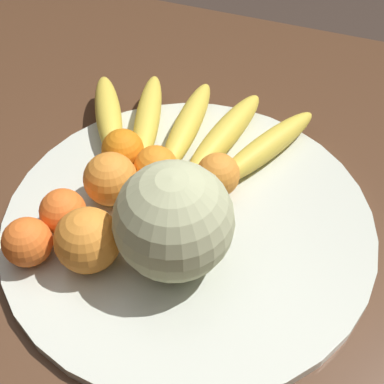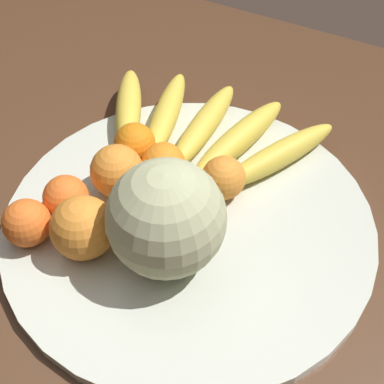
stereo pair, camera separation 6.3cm
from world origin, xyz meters
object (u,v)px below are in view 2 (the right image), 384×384
(kitchen_table, at_px, (169,297))
(fruit_bowl, at_px, (192,223))
(orange_back_right, at_px, (83,228))
(orange_side_extra, at_px, (135,144))
(melon, at_px, (166,218))
(orange_front_right, at_px, (223,178))
(orange_back_left, at_px, (27,223))
(banana_bunch, at_px, (203,128))
(orange_top_small, at_px, (163,164))
(orange_front_left, at_px, (117,171))
(orange_mid_center, at_px, (66,198))

(kitchen_table, xyz_separation_m, fruit_bowl, (0.00, 0.05, 0.10))
(orange_back_right, height_order, orange_side_extra, orange_back_right)
(melon, height_order, orange_front_right, melon)
(melon, distance_m, orange_back_left, 0.17)
(banana_bunch, distance_m, orange_top_small, 0.10)
(kitchen_table, distance_m, melon, 0.17)
(orange_top_small, bearing_deg, orange_front_left, -134.11)
(kitchen_table, relative_size, orange_top_small, 22.13)
(orange_top_small, bearing_deg, orange_mid_center, -124.94)
(melon, xyz_separation_m, orange_back_left, (-0.16, -0.06, -0.04))
(orange_back_left, bearing_deg, kitchen_table, 23.24)
(orange_mid_center, distance_m, orange_side_extra, 0.12)
(orange_front_left, bearing_deg, orange_top_small, 45.89)
(orange_front_left, distance_m, orange_front_right, 0.14)
(orange_front_left, height_order, orange_back_left, orange_front_left)
(banana_bunch, relative_size, orange_side_extra, 6.22)
(melon, distance_m, orange_side_extra, 0.17)
(banana_bunch, xyz_separation_m, orange_top_small, (-0.01, -0.10, 0.01))
(melon, xyz_separation_m, orange_mid_center, (-0.14, -0.00, -0.04))
(orange_side_extra, bearing_deg, orange_back_left, -101.34)
(kitchen_table, height_order, orange_top_small, orange_top_small)
(fruit_bowl, bearing_deg, melon, -88.48)
(kitchen_table, xyz_separation_m, orange_front_right, (0.02, 0.11, 0.14))
(banana_bunch, bearing_deg, fruit_bowl, -160.04)
(orange_front_right, distance_m, orange_top_small, 0.08)
(orange_front_left, height_order, orange_back_right, orange_back_right)
(melon, height_order, orange_back_left, melon)
(orange_front_right, relative_size, orange_back_right, 0.75)
(kitchen_table, xyz_separation_m, melon, (0.01, -0.01, 0.17))
(kitchen_table, xyz_separation_m, orange_back_left, (-0.15, -0.06, 0.14))
(orange_front_right, xyz_separation_m, orange_back_right, (-0.10, -0.16, 0.01))
(orange_front_left, height_order, orange_mid_center, orange_front_left)
(orange_back_right, bearing_deg, kitchen_table, 28.06)
(orange_front_left, bearing_deg, orange_mid_center, -117.13)
(banana_bunch, bearing_deg, orange_top_small, 173.30)
(melon, distance_m, banana_bunch, 0.22)
(orange_back_left, height_order, orange_back_right, orange_back_right)
(kitchen_table, relative_size, orange_mid_center, 22.62)
(kitchen_table, bearing_deg, orange_front_left, 152.66)
(orange_mid_center, bearing_deg, orange_side_extra, 80.47)
(kitchen_table, relative_size, orange_back_right, 16.83)
(orange_back_left, relative_size, orange_back_right, 0.76)
(orange_top_small, bearing_deg, fruit_bowl, -33.02)
(banana_bunch, bearing_deg, orange_mid_center, 155.32)
(fruit_bowl, distance_m, orange_side_extra, 0.14)
(fruit_bowl, xyz_separation_m, orange_mid_center, (-0.14, -0.06, 0.04))
(orange_back_left, relative_size, orange_side_extra, 1.01)
(orange_front_left, relative_size, orange_back_left, 1.19)
(banana_bunch, height_order, orange_top_small, orange_top_small)
(fruit_bowl, height_order, orange_back_right, orange_back_right)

